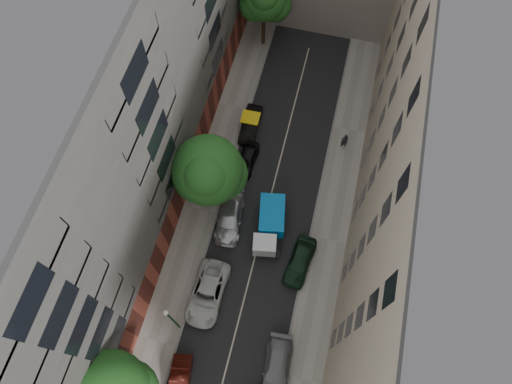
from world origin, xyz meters
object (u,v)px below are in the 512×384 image
(tarp_truck, at_px, (270,225))
(lamp_post, at_px, (171,319))
(pedestrian, at_px, (344,141))
(car_right_2, at_px, (300,261))
(car_left_3, at_px, (230,217))
(car_left_5, at_px, (251,124))
(tree_mid, at_px, (209,173))
(car_left_4, at_px, (247,159))
(car_right_1, at_px, (277,369))
(car_left_1, at_px, (180,383))
(tree_far, at_px, (265,0))
(car_left_2, at_px, (207,293))

(tarp_truck, bearing_deg, lamp_post, -127.50)
(pedestrian, bearing_deg, car_right_2, 60.57)
(tarp_truck, height_order, pedestrian, tarp_truck)
(car_left_3, xyz_separation_m, car_left_5, (-0.58, 9.28, -0.04))
(car_left_5, bearing_deg, car_left_3, -87.63)
(tree_mid, distance_m, pedestrian, 13.49)
(tarp_truck, relative_size, car_left_4, 1.39)
(car_left_5, distance_m, car_right_1, 20.99)
(car_left_1, height_order, car_left_4, car_left_1)
(car_left_4, distance_m, pedestrian, 8.84)
(car_left_1, relative_size, tree_far, 0.49)
(tarp_truck, relative_size, car_right_2, 1.19)
(car_left_5, height_order, tree_far, tree_far)
(car_left_1, height_order, car_right_2, car_right_2)
(lamp_post, xyz_separation_m, pedestrian, (9.40, 18.78, -2.89))
(lamp_post, bearing_deg, car_right_2, 42.11)
(car_right_2, bearing_deg, car_left_4, 136.16)
(pedestrian, bearing_deg, car_left_3, 27.99)
(car_left_2, height_order, car_left_4, car_left_2)
(car_right_2, height_order, tree_mid, tree_mid)
(car_left_1, distance_m, car_right_1, 7.01)
(car_left_2, height_order, car_right_1, car_left_2)
(car_right_2, xyz_separation_m, pedestrian, (1.60, 11.73, 0.29))
(car_left_4, height_order, tree_far, tree_far)
(tree_far, height_order, lamp_post, tree_far)
(tree_far, bearing_deg, car_right_1, -74.73)
(car_left_1, distance_m, car_left_3, 13.12)
(car_left_3, height_order, car_right_1, car_left_3)
(car_left_2, bearing_deg, tree_far, 94.74)
(tree_mid, height_order, pedestrian, tree_mid)
(tarp_truck, distance_m, car_left_1, 13.54)
(car_left_3, relative_size, pedestrian, 2.83)
(car_left_2, distance_m, car_right_2, 7.65)
(car_left_2, relative_size, tree_far, 0.66)
(car_left_5, bearing_deg, tree_far, 95.48)
(car_left_2, xyz_separation_m, car_left_3, (0.00, 6.50, -0.01))
(tarp_truck, relative_size, car_left_1, 1.32)
(car_right_2, height_order, pedestrian, pedestrian)
(tree_mid, bearing_deg, car_right_1, -55.40)
(car_left_2, bearing_deg, car_left_1, -90.12)
(car_left_1, relative_size, lamp_post, 0.65)
(car_left_2, bearing_deg, car_right_1, -31.26)
(car_right_2, bearing_deg, car_left_3, 167.60)
(tarp_truck, height_order, car_left_2, tarp_truck)
(car_left_5, bearing_deg, pedestrian, -0.33)
(car_left_3, height_order, lamp_post, lamp_post)
(tree_mid, xyz_separation_m, pedestrian, (9.70, 8.18, -4.56))
(tarp_truck, relative_size, lamp_post, 0.86)
(car_left_2, xyz_separation_m, pedestrian, (8.00, 15.92, 0.30))
(car_left_5, height_order, car_right_1, car_right_1)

